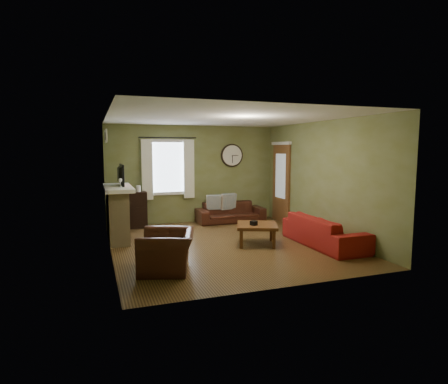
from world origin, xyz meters
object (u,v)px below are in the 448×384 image
object	(u,v)px
bookshelf	(131,210)
sofa_red	(324,231)
coffee_table	(257,234)
sofa_brown	(230,212)
armchair	(167,251)

from	to	relation	value
bookshelf	sofa_red	xyz separation A→B (m)	(3.58, -3.05, -0.15)
sofa_red	coffee_table	bearing A→B (deg)	67.72
sofa_brown	sofa_red	size ratio (longest dim) A/B	0.89
bookshelf	coffee_table	size ratio (longest dim) A/B	1.13
bookshelf	sofa_brown	size ratio (longest dim) A/B	0.50
sofa_brown	armchair	distance (m)	4.24
sofa_brown	armchair	world-z (taller)	armchair
sofa_brown	armchair	xyz separation A→B (m)	(-2.41, -3.49, 0.06)
armchair	coffee_table	size ratio (longest dim) A/B	1.23
sofa_red	coffee_table	distance (m)	1.38
armchair	sofa_brown	bearing A→B (deg)	161.93
armchair	bookshelf	bearing A→B (deg)	-159.84
armchair	coffee_table	world-z (taller)	armchair
coffee_table	sofa_brown	bearing A→B (deg)	82.24
bookshelf	sofa_red	size ratio (longest dim) A/B	0.44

